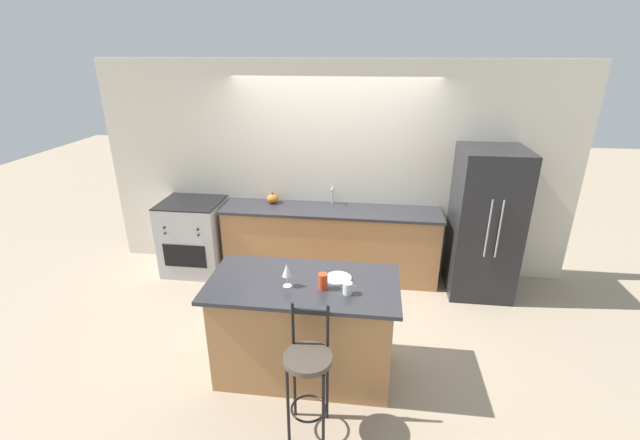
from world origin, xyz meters
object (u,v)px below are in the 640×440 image
oven_range (195,236)px  coffee_mug (348,288)px  wine_glass (287,271)px  tumbler_cup (323,281)px  refrigerator (484,223)px  dinner_plate (338,278)px  bar_stool_near (308,370)px  pumpkin_decoration (273,199)px

oven_range → coffee_mug: 2.93m
wine_glass → tumbler_cup: size_ratio=1.51×
refrigerator → coffee_mug: bearing=-128.5°
oven_range → dinner_plate: (2.06, -1.69, 0.48)m
oven_range → dinner_plate: bearing=-39.4°
bar_stool_near → coffee_mug: bearing=63.4°
refrigerator → bar_stool_near: (-1.75, -2.39, -0.31)m
oven_range → wine_glass: wine_glass is taller
wine_glass → tumbler_cup: 0.31m
bar_stool_near → tumbler_cup: tumbler_cup is taller
wine_glass → pumpkin_decoration: (-0.60, 2.06, -0.11)m
bar_stool_near → pumpkin_decoration: 2.79m
coffee_mug → dinner_plate: bearing=113.0°
refrigerator → tumbler_cup: bearing=-133.1°
refrigerator → dinner_plate: bearing=-134.1°
wine_glass → tumbler_cup: bearing=-0.5°
refrigerator → wine_glass: size_ratio=8.58×
dinner_plate → tumbler_cup: 0.22m
coffee_mug → pumpkin_decoration: (-1.12, 2.11, -0.01)m
wine_glass → oven_range: bearing=131.3°
refrigerator → pumpkin_decoration: (-2.61, 0.24, 0.11)m
coffee_mug → oven_range: bearing=138.3°
wine_glass → coffee_mug: 0.52m
bar_stool_near → pumpkin_decoration: bearing=108.3°
pumpkin_decoration → coffee_mug: bearing=-62.1°
refrigerator → wine_glass: bearing=-137.8°
tumbler_cup → refrigerator: bearing=46.9°
refrigerator → oven_range: refrigerator is taller
bar_stool_near → wine_glass: 0.81m
dinner_plate → coffee_mug: size_ratio=2.11×
oven_range → dinner_plate: size_ratio=4.16×
tumbler_cup → wine_glass: bearing=179.5°
oven_range → tumbler_cup: 2.75m
refrigerator → coffee_mug: 2.40m
bar_stool_near → coffee_mug: 0.70m
refrigerator → coffee_mug: size_ratio=16.08×
bar_stool_near → dinner_plate: (0.15, 0.74, 0.38)m
coffee_mug → pumpkin_decoration: 2.39m
wine_glass → dinner_plate: bearing=23.0°
coffee_mug → tumbler_cup: size_ratio=0.80×
oven_range → tumbler_cup: tumbler_cup is taller
dinner_plate → wine_glass: size_ratio=1.13×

